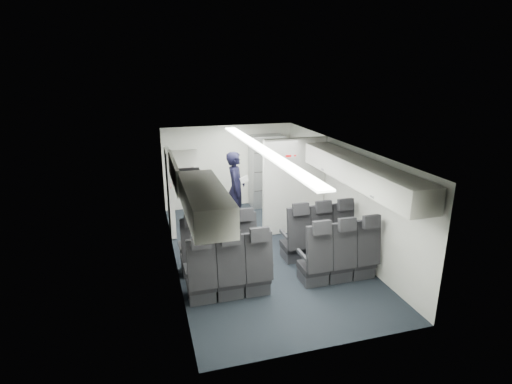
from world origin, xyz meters
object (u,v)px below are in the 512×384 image
seat_row_mid (286,267)px  carry_on_bag (188,177)px  boarding_door (170,192)px  galley_unit (266,171)px  flight_attendant (236,189)px  seat_row_front (270,244)px

seat_row_mid → carry_on_bag: carry_on_bag is taller
boarding_door → galley_unit: bearing=24.3°
flight_attendant → seat_row_front: bearing=-158.2°
seat_row_mid → boarding_door: bearing=118.8°
seat_row_front → carry_on_bag: size_ratio=8.07×
galley_unit → flight_attendant: (-1.10, -1.14, -0.07)m
galley_unit → carry_on_bag: carry_on_bag is taller
seat_row_front → flight_attendant: flight_attendant is taller
galley_unit → boarding_door: galley_unit is taller
flight_attendant → galley_unit: bearing=-26.2°
seat_row_mid → flight_attendant: (-0.15, 3.01, 0.48)m
flight_attendant → boarding_door: bearing=108.8°
flight_attendant → carry_on_bag: (-1.30, -2.02, 0.92)m
seat_row_mid → flight_attendant: flight_attendant is taller
seat_row_front → flight_attendant: (-0.15, 2.11, 0.48)m
seat_row_mid → galley_unit: size_ratio=1.75×
boarding_door → flight_attendant: 1.49m
seat_row_mid → galley_unit: bearing=77.1°
galley_unit → carry_on_bag: size_ratio=4.61×
galley_unit → seat_row_mid: bearing=-102.9°
carry_on_bag → seat_row_mid: bearing=-31.3°
seat_row_mid → carry_on_bag: size_ratio=8.07×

